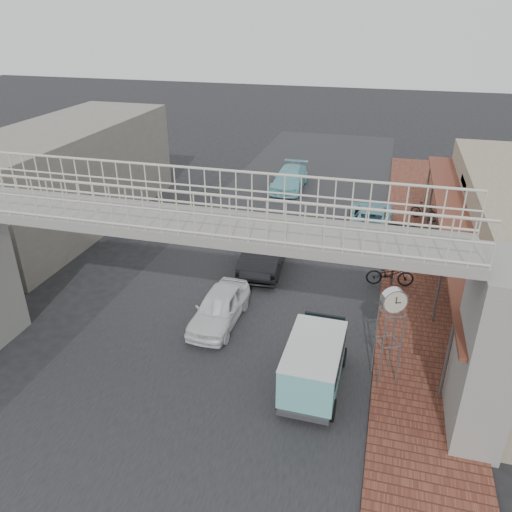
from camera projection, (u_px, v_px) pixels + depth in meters
The scene contains 14 objects.
ground at pixel (240, 310), 18.68m from camera, with size 120.00×120.00×0.00m, color black.
road_strip at pixel (240, 310), 18.67m from camera, with size 10.00×60.00×0.01m, color black.
sidewalk at pixel (419, 293), 19.73m from camera, with size 3.00×40.00×0.10m, color brown.
footbridge at pixel (197, 289), 13.80m from camera, with size 16.40×2.40×6.34m.
building_far_left at pixel (66, 176), 25.31m from camera, with size 5.00×14.00×5.00m, color gray.
white_hatchback at pixel (219, 307), 17.72m from camera, with size 1.45×3.60×1.23m, color white.
dark_sedan at pixel (265, 250), 21.61m from camera, with size 1.62×4.65×1.53m, color black.
angkot_curb at pixel (371, 217), 25.22m from camera, with size 2.20×4.77×1.32m, color #6BAABA.
angkot_far at pixel (290, 178), 31.03m from camera, with size 1.82×4.49×1.30m, color #78C5D1.
angkot_van at pixel (315, 358), 14.42m from camera, with size 1.65×3.49×1.70m.
motorcycle_near at pixel (390, 274), 19.99m from camera, with size 0.66×1.88×0.99m, color black.
motorcycle_far at pixel (424, 211), 26.24m from camera, with size 0.44×1.55×0.93m, color black.
street_clock at pixel (393, 305), 14.07m from camera, with size 0.79×0.77×3.07m.
arrow_sign at pixel (415, 238), 18.94m from camera, with size 1.66×1.10×2.74m.
Camera 1 is at (4.68, -15.11, 10.16)m, focal length 35.00 mm.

